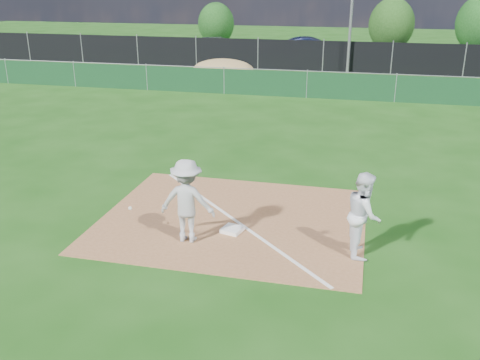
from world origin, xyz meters
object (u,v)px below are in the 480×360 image
(light_pole, at_px, (352,2))
(play_at_first, at_px, (187,201))
(runner, at_px, (364,214))
(tree_mid, at_px, (391,25))
(car_left, at_px, (218,47))
(car_right, at_px, (427,53))
(first_base, at_px, (232,230))
(car_mid, at_px, (311,49))
(tree_left, at_px, (216,24))

(light_pole, bearing_deg, play_at_first, -95.38)
(runner, relative_size, tree_mid, 0.44)
(car_left, bearing_deg, car_right, -108.19)
(first_base, distance_m, runner, 2.91)
(light_pole, bearing_deg, car_left, 155.63)
(tree_mid, bearing_deg, play_at_first, -98.13)
(light_pole, height_order, tree_mid, light_pole)
(car_mid, bearing_deg, first_base, 173.99)
(runner, distance_m, tree_left, 36.22)
(light_pole, relative_size, car_mid, 1.69)
(runner, relative_size, car_mid, 0.37)
(light_pole, distance_m, car_right, 8.14)
(car_left, height_order, car_right, car_left)
(car_mid, height_order, tree_left, tree_left)
(first_base, bearing_deg, play_at_first, -143.19)
(car_left, relative_size, tree_mid, 1.16)
(runner, xyz_separation_m, tree_left, (-12.73, 33.89, 0.93))
(light_pole, distance_m, runner, 22.92)
(runner, height_order, car_mid, runner)
(first_base, bearing_deg, car_right, 77.26)
(first_base, relative_size, car_right, 0.10)
(car_right, height_order, tree_mid, tree_mid)
(car_right, bearing_deg, first_base, 158.81)
(light_pole, bearing_deg, runner, -86.40)
(first_base, relative_size, tree_left, 0.12)
(tree_left, bearing_deg, first_base, -73.49)
(car_mid, bearing_deg, tree_left, 42.84)
(runner, relative_size, car_right, 0.43)
(first_base, distance_m, tree_left, 35.06)
(tree_left, bearing_deg, car_right, -19.44)
(tree_left, xyz_separation_m, tree_mid, (13.90, -0.87, 0.25))
(play_at_first, bearing_deg, car_left, 104.49)
(car_right, relative_size, tree_left, 1.17)
(first_base, bearing_deg, car_left, 106.43)
(first_base, height_order, car_left, car_left)
(first_base, distance_m, tree_mid, 33.00)
(play_at_first, distance_m, car_left, 27.99)
(light_pole, height_order, play_at_first, light_pole)
(light_pole, distance_m, tree_mid, 10.86)
(car_mid, height_order, car_right, car_mid)
(light_pole, xyz_separation_m, car_right, (4.95, 5.50, -3.40))
(car_mid, bearing_deg, runner, 179.78)
(light_pole, distance_m, car_left, 10.56)
(runner, height_order, car_left, runner)
(first_base, distance_m, play_at_first, 1.32)
(car_mid, relative_size, tree_left, 1.35)
(first_base, height_order, car_mid, car_mid)
(light_pole, relative_size, runner, 4.59)
(play_at_first, bearing_deg, light_pole, 84.62)
(car_right, distance_m, tree_mid, 5.59)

